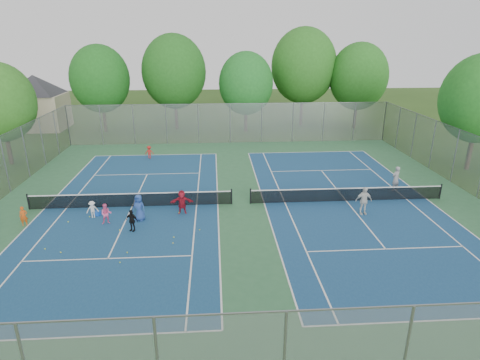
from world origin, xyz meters
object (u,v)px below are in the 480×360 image
instructor (396,179)px  net_left (132,200)px  net_right (347,195)px  ball_crate (98,213)px  ball_hopper (139,203)px

instructor → net_left: bearing=-18.3°
net_right → ball_crate: bearing=-175.7°
net_right → ball_hopper: 13.51m
net_right → instructor: 4.33m
ball_hopper → instructor: size_ratio=0.31×
net_right → ball_crate: net_right is taller
net_left → ball_crate: (-1.85, -1.19, -0.32)m
net_right → ball_hopper: (-13.51, -0.04, -0.17)m
net_right → instructor: (3.98, 1.64, 0.45)m
ball_crate → ball_hopper: ball_hopper is taller
net_left → ball_hopper: bearing=-4.8°
instructor → ball_hopper: bearing=-18.0°
net_right → ball_hopper: net_right is taller
ball_crate → instructor: (19.83, 2.83, 0.76)m
ball_hopper → instructor: bearing=5.5°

